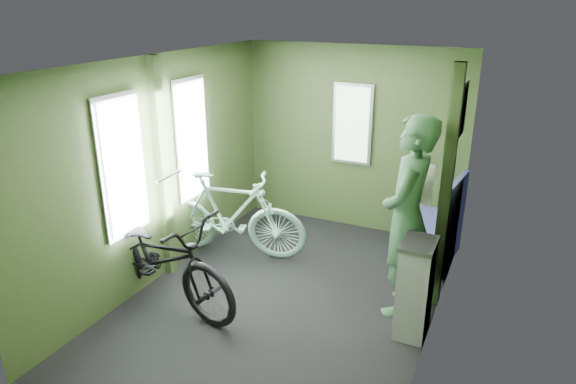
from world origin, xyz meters
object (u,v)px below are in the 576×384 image
at_px(bicycle_black, 165,302).
at_px(bench_seat, 431,236).
at_px(bicycle_mint, 232,256).
at_px(passenger, 407,217).
at_px(waste_box, 415,288).

height_order(bicycle_black, bench_seat, bench_seat).
xyz_separation_m(bicycle_black, bicycle_mint, (0.10, 1.11, 0.00)).
relative_size(bicycle_mint, passenger, 0.92).
xyz_separation_m(bicycle_mint, passenger, (2.00, -0.23, 0.95)).
xyz_separation_m(waste_box, bench_seat, (-0.11, 1.46, -0.16)).
bearing_deg(passenger, bicycle_mint, -94.59).
bearing_deg(bicycle_black, bicycle_mint, 6.30).
distance_m(bicycle_black, bench_seat, 2.97).
distance_m(waste_box, bench_seat, 1.47).
bearing_deg(waste_box, passenger, 118.58).
bearing_deg(passenger, bench_seat, 178.08).
xyz_separation_m(bicycle_black, bench_seat, (2.18, 2.00, 0.29)).
xyz_separation_m(passenger, bench_seat, (0.07, 1.12, -0.66)).
height_order(bicycle_mint, waste_box, waste_box).
xyz_separation_m(bicycle_black, waste_box, (2.29, 0.54, 0.45)).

